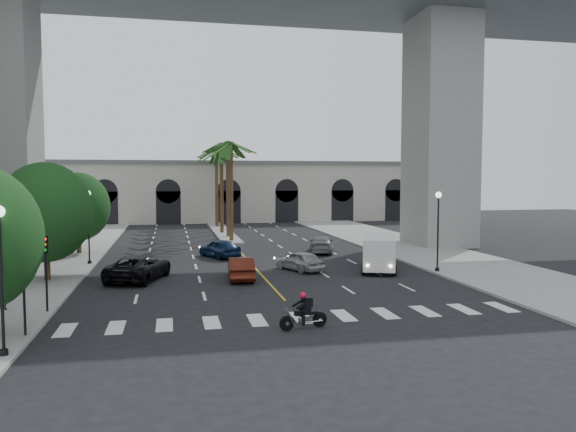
# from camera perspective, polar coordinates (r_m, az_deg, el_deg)

# --- Properties ---
(ground) EXTENTS (140.00, 140.00, 0.00)m
(ground) POSITION_cam_1_polar(r_m,az_deg,el_deg) (27.04, 0.60, -9.53)
(ground) COLOR black
(ground) RESTS_ON ground
(sidewalk_left) EXTENTS (8.00, 100.00, 0.15)m
(sidewalk_left) POSITION_cam_1_polar(r_m,az_deg,el_deg) (42.20, -24.55, -4.87)
(sidewalk_left) COLOR gray
(sidewalk_left) RESTS_ON ground
(sidewalk_right) EXTENTS (8.00, 100.00, 0.15)m
(sidewalk_right) POSITION_cam_1_polar(r_m,az_deg,el_deg) (46.04, 15.01, -3.93)
(sidewalk_right) COLOR gray
(sidewalk_right) RESTS_ON ground
(median) EXTENTS (2.00, 24.00, 0.20)m
(median) POSITION_cam_1_polar(r_m,az_deg,el_deg) (64.22, -6.70, -1.57)
(median) COLOR gray
(median) RESTS_ON ground
(pier_building) EXTENTS (71.00, 10.50, 8.50)m
(pier_building) POSITION_cam_1_polar(r_m,az_deg,el_deg) (80.89, -7.80, 2.53)
(pier_building) COLOR beige
(pier_building) RESTS_ON ground
(bridge) EXTENTS (75.00, 13.00, 26.00)m
(bridge) POSITION_cam_1_polar(r_m,az_deg,el_deg) (50.03, -1.05, 18.11)
(bridge) COLOR gray
(bridge) RESTS_ON ground
(palm_a) EXTENTS (3.20, 3.20, 10.30)m
(palm_a) POSITION_cam_1_polar(r_m,az_deg,el_deg) (54.04, -5.83, 6.94)
(palm_a) COLOR #47331E
(palm_a) RESTS_ON ground
(palm_b) EXTENTS (3.20, 3.20, 10.60)m
(palm_b) POSITION_cam_1_polar(r_m,az_deg,el_deg) (58.03, -6.15, 7.00)
(palm_b) COLOR #47331E
(palm_b) RESTS_ON ground
(palm_c) EXTENTS (3.20, 3.20, 10.10)m
(palm_c) POSITION_cam_1_polar(r_m,az_deg,el_deg) (61.96, -6.79, 6.38)
(palm_c) COLOR #47331E
(palm_c) RESTS_ON ground
(palm_d) EXTENTS (3.20, 3.20, 10.90)m
(palm_d) POSITION_cam_1_polar(r_m,az_deg,el_deg) (66.01, -6.80, 6.88)
(palm_d) COLOR #47331E
(palm_d) RESTS_ON ground
(palm_e) EXTENTS (3.20, 3.20, 10.40)m
(palm_e) POSITION_cam_1_polar(r_m,az_deg,el_deg) (69.95, -7.29, 6.33)
(palm_e) COLOR #47331E
(palm_e) RESTS_ON ground
(palm_f) EXTENTS (3.20, 3.20, 10.70)m
(palm_f) POSITION_cam_1_polar(r_m,az_deg,el_deg) (73.97, -7.30, 6.42)
(palm_f) COLOR #47331E
(palm_f) RESTS_ON ground
(street_tree_mid) EXTENTS (5.44, 5.44, 7.21)m
(street_tree_mid) POSITION_cam_1_polar(r_m,az_deg,el_deg) (36.48, -23.41, 0.36)
(street_tree_mid) COLOR #382616
(street_tree_mid) RESTS_ON ground
(street_tree_far) EXTENTS (5.04, 5.04, 6.68)m
(street_tree_far) POSITION_cam_1_polar(r_m,az_deg,el_deg) (48.29, -20.54, 0.88)
(street_tree_far) COLOR #382616
(street_tree_far) RESTS_ON ground
(lamp_post_left_near) EXTENTS (0.40, 0.40, 5.35)m
(lamp_post_left_near) POSITION_cam_1_polar(r_m,az_deg,el_deg) (21.68, -27.14, -4.68)
(lamp_post_left_near) COLOR black
(lamp_post_left_near) RESTS_ON ground
(lamp_post_left_far) EXTENTS (0.40, 0.40, 5.35)m
(lamp_post_left_far) POSITION_cam_1_polar(r_m,az_deg,el_deg) (42.18, -19.61, -0.44)
(lamp_post_left_far) COLOR black
(lamp_post_left_far) RESTS_ON ground
(lamp_post_right) EXTENTS (0.40, 0.40, 5.35)m
(lamp_post_right) POSITION_cam_1_polar(r_m,az_deg,el_deg) (37.87, 15.00, -0.83)
(lamp_post_right) COLOR black
(lamp_post_right) RESTS_ON ground
(traffic_signal_near) EXTENTS (0.25, 0.18, 3.65)m
(traffic_signal_near) POSITION_cam_1_polar(r_m,az_deg,el_deg) (24.15, -25.29, -5.48)
(traffic_signal_near) COLOR black
(traffic_signal_near) RESTS_ON ground
(traffic_signal_far) EXTENTS (0.25, 0.18, 3.65)m
(traffic_signal_far) POSITION_cam_1_polar(r_m,az_deg,el_deg) (28.01, -23.38, -4.16)
(traffic_signal_far) COLOR black
(traffic_signal_far) RESTS_ON ground
(motorcycle_rider) EXTENTS (2.13, 0.69, 1.55)m
(motorcycle_rider) POSITION_cam_1_polar(r_m,az_deg,el_deg) (23.68, 1.73, -9.74)
(motorcycle_rider) COLOR black
(motorcycle_rider) RESTS_ON ground
(car_a) EXTENTS (3.08, 4.29, 1.36)m
(car_a) POSITION_cam_1_polar(r_m,az_deg,el_deg) (37.90, 1.23, -4.56)
(car_a) COLOR #A2A2A6
(car_a) RESTS_ON ground
(car_b) EXTENTS (1.74, 4.34, 1.40)m
(car_b) POSITION_cam_1_polar(r_m,az_deg,el_deg) (34.76, -4.81, -5.32)
(car_b) COLOR #4F190F
(car_b) RESTS_ON ground
(car_c) EXTENTS (4.29, 6.16, 1.56)m
(car_c) POSITION_cam_1_polar(r_m,az_deg,el_deg) (35.62, -14.91, -5.08)
(car_c) COLOR black
(car_c) RESTS_ON ground
(car_d) EXTENTS (3.23, 5.18, 1.40)m
(car_d) POSITION_cam_1_polar(r_m,az_deg,el_deg) (46.84, 3.38, -2.89)
(car_d) COLOR slate
(car_d) RESTS_ON ground
(car_e) EXTENTS (3.37, 4.63, 1.47)m
(car_e) POSITION_cam_1_polar(r_m,az_deg,el_deg) (44.30, -6.97, -3.27)
(car_e) COLOR #0F2547
(car_e) RESTS_ON ground
(cargo_van) EXTENTS (3.82, 5.83, 2.33)m
(cargo_van) POSITION_cam_1_polar(r_m,az_deg,el_deg) (38.31, 9.22, -3.58)
(cargo_van) COLOR silver
(cargo_van) RESTS_ON ground
(pedestrian_a) EXTENTS (0.81, 0.75, 1.85)m
(pedestrian_a) POSITION_cam_1_polar(r_m,az_deg,el_deg) (29.37, -27.10, -6.74)
(pedestrian_a) COLOR black
(pedestrian_a) RESTS_ON sidewalk_left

